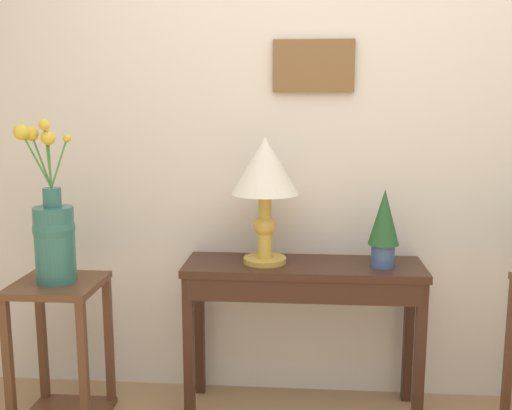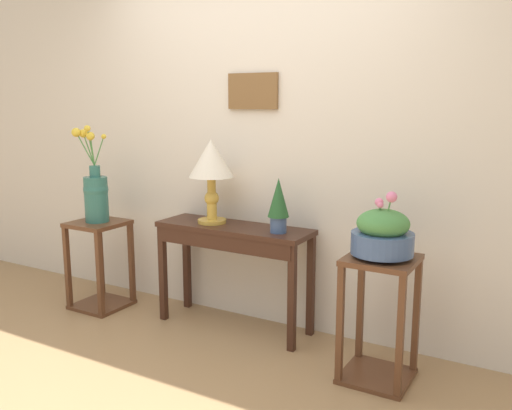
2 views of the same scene
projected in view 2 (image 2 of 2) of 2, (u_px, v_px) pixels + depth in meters
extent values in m
cube|color=beige|center=(265.00, 124.00, 3.77)|extent=(9.00, 0.10, 2.80)
cube|color=brown|center=(253.00, 91.00, 3.70)|extent=(0.38, 0.02, 0.24)
cube|color=slate|center=(252.00, 91.00, 3.70)|extent=(0.30, 0.01, 0.19)
cube|color=#381E14|center=(234.00, 228.00, 3.72)|extent=(1.09, 0.35, 0.03)
cube|color=#381E14|center=(221.00, 243.00, 3.60)|extent=(1.03, 0.03, 0.10)
cube|color=#381E14|center=(163.00, 273.00, 3.92)|extent=(0.04, 0.04, 0.69)
cube|color=#381E14|center=(292.00, 299.00, 3.41)|extent=(0.05, 0.04, 0.69)
cube|color=#381E14|center=(187.00, 264.00, 4.16)|extent=(0.04, 0.04, 0.69)
cube|color=#381E14|center=(311.00, 286.00, 3.65)|extent=(0.05, 0.04, 0.69)
cylinder|color=gold|center=(212.00, 221.00, 3.80)|extent=(0.20, 0.20, 0.02)
cylinder|color=gold|center=(212.00, 209.00, 3.78)|extent=(0.07, 0.07, 0.15)
sphere|color=gold|center=(212.00, 198.00, 3.77)|extent=(0.10, 0.10, 0.10)
cylinder|color=gold|center=(212.00, 188.00, 3.76)|extent=(0.06, 0.06, 0.15)
cone|color=beige|center=(211.00, 158.00, 3.72)|extent=(0.31, 0.31, 0.26)
cylinder|color=#3D5684|center=(278.00, 225.00, 3.51)|extent=(0.11, 0.11, 0.10)
cone|color=#235128|center=(278.00, 197.00, 3.48)|extent=(0.14, 0.14, 0.25)
cube|color=#56331E|center=(98.00, 224.00, 4.11)|extent=(0.38, 0.38, 0.03)
cube|color=#56331E|center=(102.00, 305.00, 4.23)|extent=(0.38, 0.38, 0.03)
cube|color=#56331E|center=(67.00, 267.00, 4.11)|extent=(0.04, 0.03, 0.61)
cube|color=#56331E|center=(100.00, 274.00, 3.94)|extent=(0.04, 0.03, 0.61)
cube|color=#56331E|center=(100.00, 256.00, 4.39)|extent=(0.04, 0.04, 0.61)
cube|color=#56331E|center=(132.00, 262.00, 4.23)|extent=(0.04, 0.04, 0.61)
cylinder|color=#2D665B|center=(96.00, 199.00, 4.07)|extent=(0.17, 0.17, 0.34)
sphere|color=#2D665B|center=(96.00, 190.00, 4.06)|extent=(0.18, 0.18, 0.18)
cylinder|color=#2D665B|center=(95.00, 171.00, 4.03)|extent=(0.08, 0.08, 0.08)
cylinder|color=#478442|center=(99.00, 151.00, 4.01)|extent=(0.07, 0.06, 0.21)
sphere|color=gold|center=(104.00, 136.00, 3.99)|extent=(0.04, 0.04, 0.04)
cylinder|color=#478442|center=(92.00, 151.00, 3.99)|extent=(0.03, 0.05, 0.22)
sphere|color=gold|center=(90.00, 136.00, 3.95)|extent=(0.06, 0.06, 0.06)
cylinder|color=#478442|center=(85.00, 149.00, 3.99)|extent=(0.09, 0.10, 0.25)
sphere|color=gold|center=(76.00, 132.00, 3.95)|extent=(0.07, 0.07, 0.07)
cylinder|color=#478442|center=(91.00, 147.00, 3.97)|extent=(0.02, 0.07, 0.27)
sphere|color=gold|center=(87.00, 128.00, 3.92)|extent=(0.05, 0.05, 0.05)
cylinder|color=#478442|center=(89.00, 150.00, 4.00)|extent=(0.07, 0.05, 0.24)
sphere|color=gold|center=(83.00, 133.00, 3.98)|extent=(0.06, 0.06, 0.06)
cube|color=#56331E|center=(382.00, 260.00, 3.00)|extent=(0.38, 0.38, 0.03)
cube|color=#56331E|center=(376.00, 376.00, 3.13)|extent=(0.38, 0.38, 0.03)
cube|color=#56331E|center=(340.00, 324.00, 3.00)|extent=(0.03, 0.03, 0.66)
cube|color=#56331E|center=(400.00, 336.00, 2.84)|extent=(0.04, 0.03, 0.66)
cube|color=#56331E|center=(360.00, 304.00, 3.28)|extent=(0.03, 0.04, 0.66)
cube|color=#56331E|center=(416.00, 315.00, 3.12)|extent=(0.04, 0.04, 0.66)
cylinder|color=#3D5684|center=(382.00, 255.00, 2.99)|extent=(0.15, 0.15, 0.02)
cylinder|color=#3D5684|center=(382.00, 243.00, 2.98)|extent=(0.34, 0.34, 0.12)
ellipsoid|color=#478442|center=(383.00, 224.00, 2.96)|extent=(0.29, 0.29, 0.16)
cylinder|color=#478442|center=(381.00, 217.00, 2.95)|extent=(0.03, 0.03, 0.17)
sphere|color=pink|center=(379.00, 202.00, 2.93)|extent=(0.05, 0.05, 0.05)
cylinder|color=#478442|center=(381.00, 219.00, 2.95)|extent=(0.02, 0.04, 0.16)
sphere|color=pink|center=(380.00, 205.00, 2.92)|extent=(0.04, 0.04, 0.04)
cylinder|color=#478442|center=(387.00, 215.00, 2.93)|extent=(0.06, 0.03, 0.21)
sphere|color=pink|center=(392.00, 197.00, 2.89)|extent=(0.06, 0.06, 0.06)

